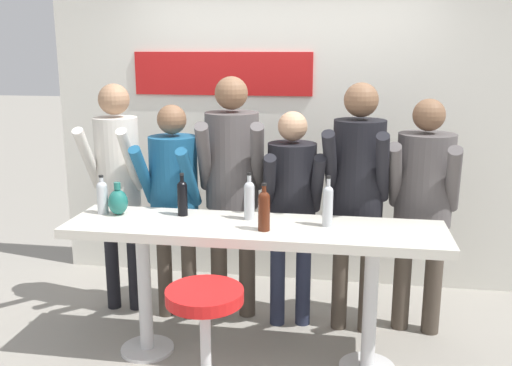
{
  "coord_description": "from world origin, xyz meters",
  "views": [
    {
      "loc": [
        0.56,
        -3.37,
        2.01
      ],
      "look_at": [
        0.0,
        0.09,
        1.19
      ],
      "focal_mm": 40.0,
      "sensor_mm": 36.0,
      "label": 1
    }
  ],
  "objects_px": {
    "wine_bottle_3": "(182,196)",
    "tasting_table": "(254,247)",
    "person_far_left": "(117,172)",
    "person_center_left": "(232,173)",
    "person_center": "(292,197)",
    "wine_bottle_4": "(264,209)",
    "person_center_right": "(358,181)",
    "wine_bottle_2": "(249,198)",
    "person_right": "(424,193)",
    "wine_bottle_0": "(328,204)",
    "decorative_vase": "(118,202)",
    "person_left": "(174,190)",
    "bar_stool": "(205,332)",
    "wine_bottle_1": "(102,196)"
  },
  "relations": [
    {
      "from": "person_center",
      "to": "person_center_right",
      "type": "xyz_separation_m",
      "value": [
        0.46,
        -0.01,
        0.13
      ]
    },
    {
      "from": "bar_stool",
      "to": "wine_bottle_0",
      "type": "xyz_separation_m",
      "value": [
        0.62,
        0.65,
        0.58
      ]
    },
    {
      "from": "bar_stool",
      "to": "wine_bottle_3",
      "type": "height_order",
      "value": "wine_bottle_3"
    },
    {
      "from": "person_left",
      "to": "wine_bottle_0",
      "type": "bearing_deg",
      "value": -20.56
    },
    {
      "from": "wine_bottle_3",
      "to": "bar_stool",
      "type": "bearing_deg",
      "value": -65.86
    },
    {
      "from": "wine_bottle_4",
      "to": "tasting_table",
      "type": "bearing_deg",
      "value": 128.86
    },
    {
      "from": "person_far_left",
      "to": "person_center_left",
      "type": "xyz_separation_m",
      "value": [
        0.88,
        0.02,
        0.02
      ]
    },
    {
      "from": "person_right",
      "to": "wine_bottle_0",
      "type": "relative_size",
      "value": 5.26
    },
    {
      "from": "person_center",
      "to": "wine_bottle_0",
      "type": "height_order",
      "value": "person_center"
    },
    {
      "from": "person_far_left",
      "to": "person_center_left",
      "type": "relative_size",
      "value": 0.97
    },
    {
      "from": "person_far_left",
      "to": "tasting_table",
      "type": "bearing_deg",
      "value": -31.13
    },
    {
      "from": "person_left",
      "to": "person_right",
      "type": "relative_size",
      "value": 0.96
    },
    {
      "from": "wine_bottle_0",
      "to": "wine_bottle_1",
      "type": "distance_m",
      "value": 1.5
    },
    {
      "from": "person_center_left",
      "to": "decorative_vase",
      "type": "height_order",
      "value": "person_center_left"
    },
    {
      "from": "person_center_left",
      "to": "bar_stool",
      "type": "bearing_deg",
      "value": -94.41
    },
    {
      "from": "wine_bottle_3",
      "to": "wine_bottle_4",
      "type": "distance_m",
      "value": 0.62
    },
    {
      "from": "wine_bottle_2",
      "to": "bar_stool",
      "type": "bearing_deg",
      "value": -99.54
    },
    {
      "from": "person_far_left",
      "to": "wine_bottle_3",
      "type": "relative_size",
      "value": 6.18
    },
    {
      "from": "tasting_table",
      "to": "person_center",
      "type": "bearing_deg",
      "value": 71.39
    },
    {
      "from": "person_center_right",
      "to": "wine_bottle_2",
      "type": "distance_m",
      "value": 0.81
    },
    {
      "from": "wine_bottle_3",
      "to": "wine_bottle_4",
      "type": "xyz_separation_m",
      "value": [
        0.58,
        -0.23,
        0.01
      ]
    },
    {
      "from": "person_center_right",
      "to": "wine_bottle_2",
      "type": "height_order",
      "value": "person_center_right"
    },
    {
      "from": "person_center_right",
      "to": "wine_bottle_3",
      "type": "relative_size",
      "value": 6.28
    },
    {
      "from": "wine_bottle_0",
      "to": "wine_bottle_4",
      "type": "xyz_separation_m",
      "value": [
        -0.38,
        -0.15,
        -0.01
      ]
    },
    {
      "from": "tasting_table",
      "to": "person_left",
      "type": "height_order",
      "value": "person_left"
    },
    {
      "from": "person_far_left",
      "to": "wine_bottle_0",
      "type": "relative_size",
      "value": 5.51
    },
    {
      "from": "person_center",
      "to": "wine_bottle_2",
      "type": "xyz_separation_m",
      "value": [
        -0.23,
        -0.43,
        0.09
      ]
    },
    {
      "from": "person_left",
      "to": "person_center_right",
      "type": "bearing_deg",
      "value": 2.3
    },
    {
      "from": "bar_stool",
      "to": "decorative_vase",
      "type": "distance_m",
      "value": 1.15
    },
    {
      "from": "person_far_left",
      "to": "person_center_right",
      "type": "relative_size",
      "value": 0.98
    },
    {
      "from": "person_center",
      "to": "wine_bottle_1",
      "type": "xyz_separation_m",
      "value": [
        -1.22,
        -0.45,
        0.07
      ]
    },
    {
      "from": "person_left",
      "to": "person_center_left",
      "type": "relative_size",
      "value": 0.89
    },
    {
      "from": "person_left",
      "to": "wine_bottle_4",
      "type": "height_order",
      "value": "person_left"
    },
    {
      "from": "person_center_right",
      "to": "person_right",
      "type": "distance_m",
      "value": 0.47
    },
    {
      "from": "wine_bottle_2",
      "to": "decorative_vase",
      "type": "bearing_deg",
      "value": -177.99
    },
    {
      "from": "wine_bottle_0",
      "to": "person_left",
      "type": "bearing_deg",
      "value": 157.1
    },
    {
      "from": "person_right",
      "to": "wine_bottle_1",
      "type": "relative_size",
      "value": 6.45
    },
    {
      "from": "person_center_left",
      "to": "person_right",
      "type": "distance_m",
      "value": 1.36
    },
    {
      "from": "wine_bottle_3",
      "to": "tasting_table",
      "type": "bearing_deg",
      "value": -15.04
    },
    {
      "from": "person_center_right",
      "to": "wine_bottle_1",
      "type": "distance_m",
      "value": 1.74
    },
    {
      "from": "wine_bottle_3",
      "to": "wine_bottle_4",
      "type": "bearing_deg",
      "value": -21.88
    },
    {
      "from": "wine_bottle_0",
      "to": "wine_bottle_1",
      "type": "relative_size",
      "value": 1.22
    },
    {
      "from": "person_right",
      "to": "decorative_vase",
      "type": "xyz_separation_m",
      "value": [
        -2.02,
        -0.51,
        -0.01
      ]
    },
    {
      "from": "wine_bottle_4",
      "to": "decorative_vase",
      "type": "xyz_separation_m",
      "value": [
        -1.01,
        0.18,
        -0.05
      ]
    },
    {
      "from": "person_center",
      "to": "person_far_left",
      "type": "bearing_deg",
      "value": 168.18
    },
    {
      "from": "person_center",
      "to": "wine_bottle_2",
      "type": "height_order",
      "value": "person_center"
    },
    {
      "from": "tasting_table",
      "to": "wine_bottle_2",
      "type": "height_order",
      "value": "wine_bottle_2"
    },
    {
      "from": "wine_bottle_1",
      "to": "wine_bottle_2",
      "type": "xyz_separation_m",
      "value": [
        0.99,
        0.02,
        0.02
      ]
    },
    {
      "from": "person_center",
      "to": "decorative_vase",
      "type": "relative_size",
      "value": 7.24
    },
    {
      "from": "wine_bottle_1",
      "to": "decorative_vase",
      "type": "xyz_separation_m",
      "value": [
        0.11,
        -0.01,
        -0.03
      ]
    }
  ]
}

